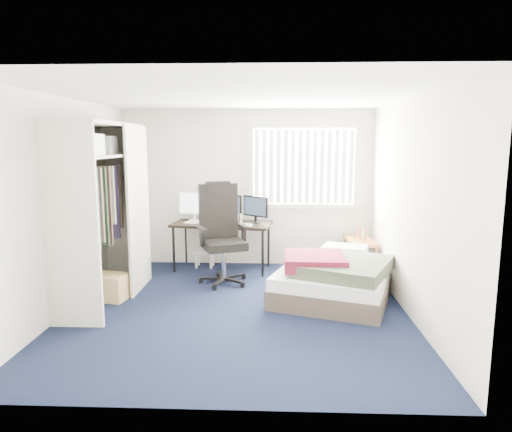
{
  "coord_description": "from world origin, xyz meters",
  "views": [
    {
      "loc": [
        0.44,
        -5.23,
        1.98
      ],
      "look_at": [
        0.21,
        0.4,
        1.07
      ],
      "focal_mm": 32.0,
      "sensor_mm": 36.0,
      "label": 1
    }
  ],
  "objects_px": {
    "desk": "(222,221)",
    "bed": "(336,276)",
    "office_chair": "(222,244)",
    "nightstand": "(360,243)"
  },
  "relations": [
    {
      "from": "desk",
      "to": "bed",
      "type": "relative_size",
      "value": 0.74
    },
    {
      "from": "desk",
      "to": "nightstand",
      "type": "height_order",
      "value": "desk"
    },
    {
      "from": "desk",
      "to": "office_chair",
      "type": "relative_size",
      "value": 1.11
    },
    {
      "from": "nightstand",
      "to": "office_chair",
      "type": "bearing_deg",
      "value": -166.13
    },
    {
      "from": "office_chair",
      "to": "nightstand",
      "type": "distance_m",
      "value": 2.12
    },
    {
      "from": "desk",
      "to": "nightstand",
      "type": "xyz_separation_m",
      "value": [
        2.12,
        -0.14,
        -0.31
      ]
    },
    {
      "from": "office_chair",
      "to": "bed",
      "type": "xyz_separation_m",
      "value": [
        1.55,
        -0.58,
        -0.29
      ]
    },
    {
      "from": "nightstand",
      "to": "bed",
      "type": "xyz_separation_m",
      "value": [
        -0.51,
        -1.08,
        -0.2
      ]
    },
    {
      "from": "office_chair",
      "to": "nightstand",
      "type": "bearing_deg",
      "value": 13.87
    },
    {
      "from": "desk",
      "to": "nightstand",
      "type": "bearing_deg",
      "value": -3.89
    }
  ]
}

